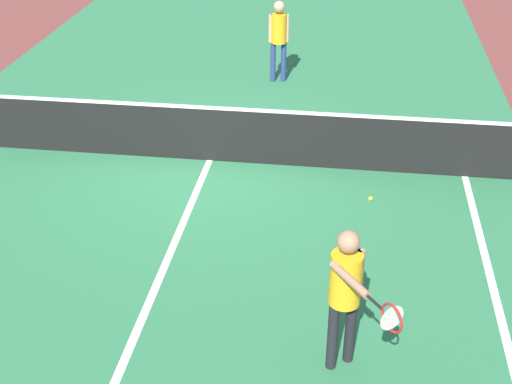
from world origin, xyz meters
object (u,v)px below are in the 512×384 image
player_near (346,287)px  player_far (279,33)px  tennis_ball_near_net (370,198)px  net (209,133)px

player_near → player_far: (-1.58, 8.28, -0.01)m
tennis_ball_near_net → net: bearing=159.9°
player_near → player_far: 8.43m
player_near → player_far: size_ratio=0.99×
player_near → tennis_ball_near_net: player_near is taller
net → tennis_ball_near_net: (2.62, -0.96, -0.46)m
net → player_near: 5.07m
player_far → tennis_ball_near_net: (1.91, -4.76, -1.00)m
player_near → tennis_ball_near_net: size_ratio=25.22×
net → player_near: size_ratio=6.17×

